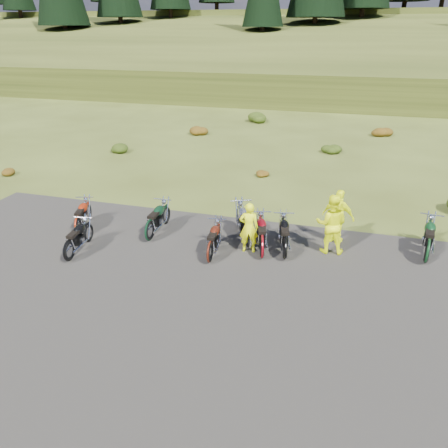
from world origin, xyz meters
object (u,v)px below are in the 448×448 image
(motorcycle_7, at_px, (425,263))
(person_middle, at_px, (249,228))
(motorcycle_3, at_px, (248,249))
(motorcycle_0, at_px, (71,261))

(motorcycle_7, bearing_deg, person_middle, 106.52)
(motorcycle_3, relative_size, motorcycle_7, 1.05)
(motorcycle_3, xyz_separation_m, person_middle, (0.05, -0.21, 0.82))
(motorcycle_3, bearing_deg, motorcycle_0, 89.12)
(motorcycle_0, xyz_separation_m, motorcycle_3, (5.00, 2.31, 0.00))
(motorcycle_3, xyz_separation_m, motorcycle_7, (5.34, 0.59, 0.00))
(motorcycle_3, bearing_deg, person_middle, 167.71)
(motorcycle_0, distance_m, motorcycle_3, 5.51)
(motorcycle_0, distance_m, motorcycle_7, 10.74)
(motorcycle_3, relative_size, person_middle, 1.39)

